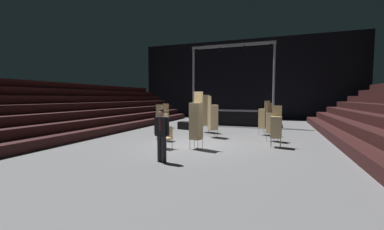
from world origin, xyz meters
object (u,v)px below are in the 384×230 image
Objects in this scene: chair_stack_mid_right at (196,120)px; chair_stack_mid_centre at (162,122)px; chair_stack_front_right at (213,117)px; stage_riser at (234,116)px; chair_stack_front_left at (264,118)px; chair_stack_rear_left at (272,122)px; chair_stack_mid_left at (276,126)px; chair_stack_rear_right at (206,114)px; loose_chair_near_man at (167,136)px; equipment_road_case at (185,125)px; man_with_tie at (162,132)px; chair_stack_rear_centre at (165,116)px.

chair_stack_mid_right reaches higher than chair_stack_mid_centre.
chair_stack_front_right is at bearing 56.38° from chair_stack_mid_centre.
chair_stack_front_right is (0.04, -6.77, 0.46)m from stage_riser.
chair_stack_front_left reaches higher than chair_stack_rear_left.
stage_riser reaches higher than chair_stack_mid_left.
chair_stack_front_right is at bearing -77.91° from chair_stack_mid_right.
chair_stack_mid_left is (0.67, -3.27, -0.08)m from chair_stack_front_left.
stage_riser is at bearing 58.48° from chair_stack_rear_right.
chair_stack_mid_right is at bearing -148.71° from loose_chair_near_man.
chair_stack_mid_right reaches higher than equipment_road_case.
chair_stack_mid_left is at bearing 38.02° from chair_stack_rear_left.
loose_chair_near_man is (-4.31, -1.85, -0.37)m from chair_stack_mid_left.
chair_stack_mid_right is (-3.13, -1.48, 0.29)m from chair_stack_mid_left.
man_with_tie is at bearing -168.26° from chair_stack_front_left.
chair_stack_rear_right is (-3.92, 1.80, 0.21)m from chair_stack_rear_left.
equipment_road_case is (-0.42, 4.31, -0.65)m from chair_stack_mid_centre.
stage_riser reaches higher than loose_chair_near_man.
loose_chair_near_man is at bearing 27.71° from chair_stack_mid_left.
chair_stack_mid_right is at bearing -35.14° from chair_stack_front_right.
chair_stack_front_left is 5.26m from equipment_road_case.
man_with_tie is 1.98× the size of equipment_road_case.
loose_chair_near_man is (1.07, -1.68, -0.37)m from chair_stack_mid_centre.
chair_stack_rear_left is at bearing 33.96° from chair_stack_mid_centre.
chair_stack_rear_left is at bearing -131.38° from chair_stack_front_left.
equipment_road_case is (1.56, -0.12, -0.61)m from chair_stack_rear_centre.
chair_stack_rear_right reaches higher than chair_stack_front_left.
chair_stack_mid_right is 4.81m from chair_stack_rear_right.
stage_riser is 9.86m from chair_stack_mid_right.
stage_riser is at bearing -64.22° from chair_stack_mid_left.
chair_stack_front_left is 0.89× the size of chair_stack_front_right.
man_with_tie is 0.99× the size of chair_stack_mid_centre.
man_with_tie is 2.36m from chair_stack_mid_right.
chair_stack_front_left reaches higher than chair_stack_mid_left.
chair_stack_rear_right is at bearing -33.79° from chair_stack_mid_left.
chair_stack_rear_right reaches higher than chair_stack_rear_left.
chair_stack_rear_left is 5.28m from loose_chair_near_man.
chair_stack_rear_right reaches higher than man_with_tie.
chair_stack_rear_right is (-0.97, 4.71, -0.04)m from chair_stack_mid_right.
chair_stack_mid_right reaches higher than chair_stack_front_left.
chair_stack_rear_right reaches higher than chair_stack_mid_left.
chair_stack_front_left is at bearing -21.66° from chair_stack_rear_right.
chair_stack_front_left is (2.60, -5.09, 0.33)m from stage_riser.
man_with_tie is 5.40m from chair_stack_front_right.
chair_stack_rear_left is 7.72m from chair_stack_rear_centre.
chair_stack_front_left is 1.91m from chair_stack_rear_left.
chair_stack_rear_right is at bearing -27.88° from equipment_road_case.
loose_chair_near_man is (3.06, -6.11, -0.33)m from chair_stack_rear_centre.
chair_stack_rear_right is (1.27, 3.41, 0.25)m from chair_stack_mid_centre.
chair_stack_rear_right is 5.12m from loose_chair_near_man.
loose_chair_near_man is (-0.75, 1.94, -0.48)m from man_with_tie.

